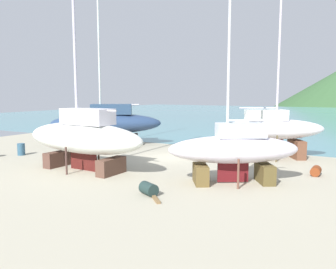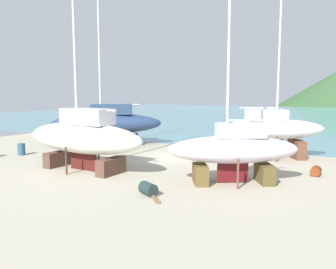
{
  "view_description": "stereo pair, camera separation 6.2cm",
  "coord_description": "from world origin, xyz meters",
  "px_view_note": "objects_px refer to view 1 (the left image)",
  "views": [
    {
      "loc": [
        12.08,
        -22.23,
        4.86
      ],
      "look_at": [
        0.58,
        -1.23,
        1.95
      ],
      "focal_mm": 35.93,
      "sensor_mm": 36.0,
      "label": 1
    },
    {
      "loc": [
        12.14,
        -22.2,
        4.86
      ],
      "look_at": [
        0.58,
        -1.23,
        1.95
      ],
      "focal_mm": 35.93,
      "sensor_mm": 36.0,
      "label": 2
    }
  ],
  "objects_px": {
    "barrel_tipped_right": "(149,189)",
    "sailboat_far_slipway": "(270,129)",
    "sailboat_small_center": "(83,137)",
    "barrel_ochre": "(316,171)",
    "barrel_by_slipway": "(21,149)",
    "sailboat_large_starboard": "(107,123)",
    "sailboat_mid_port": "(234,149)"
  },
  "relations": [
    {
      "from": "sailboat_far_slipway",
      "to": "barrel_tipped_right",
      "type": "bearing_deg",
      "value": -134.67
    },
    {
      "from": "barrel_ochre",
      "to": "barrel_by_slipway",
      "type": "bearing_deg",
      "value": -169.42
    },
    {
      "from": "sailboat_large_starboard",
      "to": "sailboat_far_slipway",
      "type": "bearing_deg",
      "value": 149.71
    },
    {
      "from": "sailboat_far_slipway",
      "to": "sailboat_small_center",
      "type": "bearing_deg",
      "value": -164.92
    },
    {
      "from": "barrel_tipped_right",
      "to": "sailboat_far_slipway",
      "type": "bearing_deg",
      "value": 75.86
    },
    {
      "from": "sailboat_small_center",
      "to": "sailboat_far_slipway",
      "type": "bearing_deg",
      "value": -132.2
    },
    {
      "from": "barrel_tipped_right",
      "to": "barrel_by_slipway",
      "type": "height_order",
      "value": "barrel_by_slipway"
    },
    {
      "from": "sailboat_small_center",
      "to": "barrel_by_slipway",
      "type": "xyz_separation_m",
      "value": [
        -8.06,
        1.59,
        -1.69
      ]
    },
    {
      "from": "sailboat_mid_port",
      "to": "barrel_tipped_right",
      "type": "xyz_separation_m",
      "value": [
        -2.89,
        -4.1,
        -1.57
      ]
    },
    {
      "from": "sailboat_mid_port",
      "to": "barrel_tipped_right",
      "type": "bearing_deg",
      "value": 23.51
    },
    {
      "from": "barrel_tipped_right",
      "to": "barrel_by_slipway",
      "type": "xyz_separation_m",
      "value": [
        -14.51,
        4.13,
        0.16
      ]
    },
    {
      "from": "sailboat_large_starboard",
      "to": "barrel_by_slipway",
      "type": "relative_size",
      "value": 15.86
    },
    {
      "from": "barrel_by_slipway",
      "to": "barrel_ochre",
      "type": "bearing_deg",
      "value": 10.58
    },
    {
      "from": "barrel_ochre",
      "to": "barrel_by_slipway",
      "type": "height_order",
      "value": "barrel_by_slipway"
    },
    {
      "from": "sailboat_far_slipway",
      "to": "sailboat_mid_port",
      "type": "bearing_deg",
      "value": -121.93
    },
    {
      "from": "sailboat_mid_port",
      "to": "barrel_ochre",
      "type": "relative_size",
      "value": 14.43
    },
    {
      "from": "sailboat_large_starboard",
      "to": "sailboat_small_center",
      "type": "height_order",
      "value": "sailboat_small_center"
    },
    {
      "from": "sailboat_small_center",
      "to": "sailboat_mid_port",
      "type": "bearing_deg",
      "value": -168.33
    },
    {
      "from": "sailboat_mid_port",
      "to": "sailboat_small_center",
      "type": "xyz_separation_m",
      "value": [
        -9.34,
        -1.56,
        0.29
      ]
    },
    {
      "from": "sailboat_small_center",
      "to": "barrel_ochre",
      "type": "relative_size",
      "value": 18.93
    },
    {
      "from": "sailboat_far_slipway",
      "to": "barrel_tipped_right",
      "type": "relative_size",
      "value": 14.19
    },
    {
      "from": "sailboat_small_center",
      "to": "barrel_by_slipway",
      "type": "distance_m",
      "value": 8.39
    },
    {
      "from": "barrel_ochre",
      "to": "sailboat_large_starboard",
      "type": "bearing_deg",
      "value": 169.13
    },
    {
      "from": "sailboat_far_slipway",
      "to": "sailboat_mid_port",
      "type": "distance_m",
      "value": 8.2
    },
    {
      "from": "sailboat_mid_port",
      "to": "barrel_by_slipway",
      "type": "relative_size",
      "value": 12.8
    },
    {
      "from": "sailboat_mid_port",
      "to": "barrel_by_slipway",
      "type": "xyz_separation_m",
      "value": [
        -17.41,
        0.03,
        -1.41
      ]
    },
    {
      "from": "sailboat_far_slipway",
      "to": "sailboat_small_center",
      "type": "relative_size",
      "value": 0.81
    },
    {
      "from": "sailboat_far_slipway",
      "to": "barrel_by_slipway",
      "type": "bearing_deg",
      "value": 174.34
    },
    {
      "from": "sailboat_large_starboard",
      "to": "barrel_tipped_right",
      "type": "height_order",
      "value": "sailboat_large_starboard"
    },
    {
      "from": "sailboat_far_slipway",
      "to": "barrel_by_slipway",
      "type": "relative_size",
      "value": 13.66
    },
    {
      "from": "sailboat_large_starboard",
      "to": "barrel_by_slipway",
      "type": "xyz_separation_m",
      "value": [
        -2.55,
        -7.54,
        -1.67
      ]
    },
    {
      "from": "barrel_tipped_right",
      "to": "sailboat_small_center",
      "type": "bearing_deg",
      "value": 158.53
    }
  ]
}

